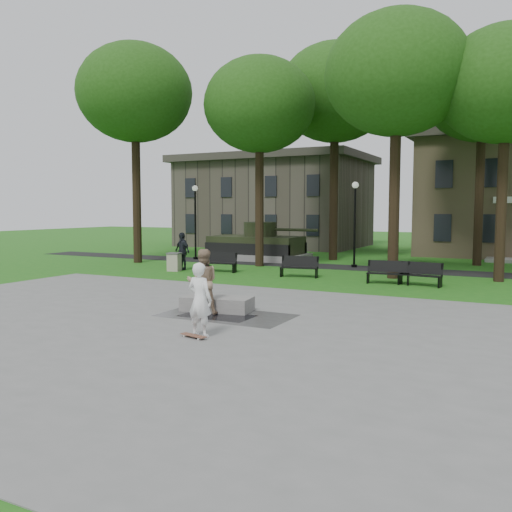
{
  "coord_description": "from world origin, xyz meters",
  "views": [
    {
      "loc": [
        9.23,
        -16.86,
        3.25
      ],
      "look_at": [
        -0.38,
        1.99,
        1.4
      ],
      "focal_mm": 38.0,
      "sensor_mm": 36.0,
      "label": 1
    }
  ],
  "objects": [
    {
      "name": "park_bench_0",
      "position": [
        -5.03,
        7.04,
        0.52
      ],
      "size": [
        1.84,
        0.72,
        1.0
      ],
      "rotation": [
        0.0,
        0.0,
        0.11
      ],
      "color": "black",
      "rests_on": "ground"
    },
    {
      "name": "friend_watching",
      "position": [
        0.31,
        -2.96,
        1.03
      ],
      "size": [
        1.23,
        1.17,
        2.01
      ],
      "primitive_type": "imported",
      "rotation": [
        0.0,
        0.0,
        3.71
      ],
      "color": "tan",
      "rests_on": "plaza"
    },
    {
      "name": "park_bench_2",
      "position": [
        3.77,
        6.52,
        0.52
      ],
      "size": [
        1.84,
        0.7,
        1.0
      ],
      "rotation": [
        0.0,
        0.0,
        0.1
      ],
      "color": "black",
      "rests_on": "ground"
    },
    {
      "name": "tank_monument",
      "position": [
        -6.46,
        14.0,
        0.86
      ],
      "size": [
        7.45,
        3.4,
        2.4
      ],
      "color": "gray",
      "rests_on": "ground"
    },
    {
      "name": "pedestrian_walker",
      "position": [
        -7.32,
        6.94,
        1.0
      ],
      "size": [
        1.27,
        0.88,
        2.0
      ],
      "primitive_type": "imported",
      "rotation": [
        0.0,
        0.0,
        -0.37
      ],
      "color": "black",
      "rests_on": "ground"
    },
    {
      "name": "tree_3",
      "position": [
        8.0,
        9.5,
        8.6
      ],
      "size": [
        6.0,
        6.0,
        11.19
      ],
      "color": "black",
      "rests_on": "ground"
    },
    {
      "name": "trash_bin",
      "position": [
        -7.36,
        6.27,
        0.49
      ],
      "size": [
        0.79,
        0.79,
        0.96
      ],
      "rotation": [
        0.0,
        0.0,
        0.23
      ],
      "color": "#B8B098",
      "rests_on": "ground"
    },
    {
      "name": "park_bench_3",
      "position": [
        5.11,
        6.5,
        0.52
      ],
      "size": [
        1.85,
        0.78,
        1.0
      ],
      "rotation": [
        0.0,
        0.0,
        -0.15
      ],
      "color": "black",
      "rests_on": "ground"
    },
    {
      "name": "tree_2",
      "position": [
        3.5,
        8.5,
        9.32
      ],
      "size": [
        6.6,
        6.6,
        12.16
      ],
      "color": "black",
      "rests_on": "ground"
    },
    {
      "name": "lamp_left",
      "position": [
        -10.0,
        12.3,
        2.79
      ],
      "size": [
        0.36,
        0.36,
        4.73
      ],
      "color": "black",
      "rests_on": "ground"
    },
    {
      "name": "footpath",
      "position": [
        0.0,
        12.0,
        0.01
      ],
      "size": [
        44.0,
        2.6,
        0.01
      ],
      "primitive_type": "cube",
      "color": "black",
      "rests_on": "ground"
    },
    {
      "name": "lamp_mid",
      "position": [
        0.5,
        12.3,
        2.79
      ],
      "size": [
        0.36,
        0.36,
        4.73
      ],
      "color": "black",
      "rests_on": "ground"
    },
    {
      "name": "concrete_block",
      "position": [
        0.44,
        -2.32,
        0.24
      ],
      "size": [
        2.33,
        1.33,
        0.45
      ],
      "primitive_type": "cube",
      "rotation": [
        0.0,
        0.0,
        0.16
      ],
      "color": "gray",
      "rests_on": "plaza"
    },
    {
      "name": "skateboard",
      "position": [
        1.78,
        -5.69,
        0.06
      ],
      "size": [
        0.81,
        0.37,
        0.07
      ],
      "primitive_type": "cube",
      "rotation": [
        0.0,
        0.0,
        -0.23
      ],
      "color": "brown",
      "rests_on": "plaza"
    },
    {
      "name": "tree_5",
      "position": [
        6.5,
        16.5,
        9.67
      ],
      "size": [
        6.4,
        6.4,
        12.44
      ],
      "color": "black",
      "rests_on": "ground"
    },
    {
      "name": "tree_4",
      "position": [
        -2.0,
        16.0,
        10.39
      ],
      "size": [
        7.2,
        7.2,
        13.5
      ],
      "color": "black",
      "rests_on": "ground"
    },
    {
      "name": "puddle",
      "position": [
        0.86,
        -3.03,
        0.02
      ],
      "size": [
        2.2,
        1.2,
        0.0
      ],
      "primitive_type": "cube",
      "color": "black",
      "rests_on": "plaza"
    },
    {
      "name": "skateboarder",
      "position": [
        1.83,
        -5.46,
        0.96
      ],
      "size": [
        0.71,
        0.49,
        1.89
      ],
      "primitive_type": "imported",
      "rotation": [
        0.0,
        0.0,
        3.09
      ],
      "color": "white",
      "rests_on": "plaza"
    },
    {
      "name": "building_left",
      "position": [
        -11.0,
        26.5,
        3.6
      ],
      "size": [
        15.0,
        10.0,
        7.2
      ],
      "primitive_type": "cube",
      "color": "#4C443D",
      "rests_on": "ground"
    },
    {
      "name": "plaza",
      "position": [
        0.0,
        -5.0,
        0.01
      ],
      "size": [
        22.0,
        16.0,
        0.02
      ],
      "primitive_type": "cube",
      "color": "gray",
      "rests_on": "ground"
    },
    {
      "name": "park_bench_1",
      "position": [
        -0.55,
        6.92,
        0.52
      ],
      "size": [
        1.85,
        0.81,
        1.0
      ],
      "rotation": [
        0.0,
        0.0,
        0.16
      ],
      "color": "black",
      "rests_on": "ground"
    },
    {
      "name": "tree_1",
      "position": [
        -4.5,
        10.5,
        8.95
      ],
      "size": [
        6.2,
        6.2,
        11.63
      ],
      "color": "black",
      "rests_on": "ground"
    },
    {
      "name": "tree_0",
      "position": [
        -12.0,
        9.0,
        10.03
      ],
      "size": [
        6.8,
        6.8,
        12.97
      ],
      "color": "black",
      "rests_on": "ground"
    },
    {
      "name": "ground",
      "position": [
        0.0,
        0.0,
        0.0
      ],
      "size": [
        120.0,
        120.0,
        0.0
      ],
      "primitive_type": "plane",
      "color": "#1D6016",
      "rests_on": "ground"
    }
  ]
}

